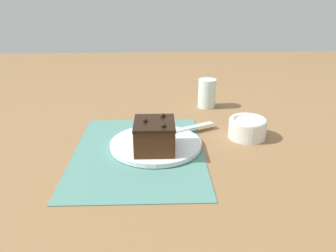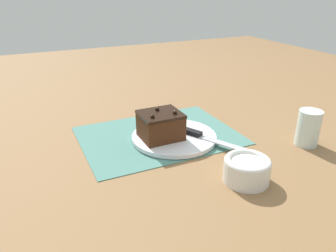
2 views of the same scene
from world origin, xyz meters
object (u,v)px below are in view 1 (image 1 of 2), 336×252
object	(u,v)px
cake_plate	(156,144)
serving_knife	(172,131)
drinking_glass	(207,93)
chocolate_cake	(154,135)
small_bowl	(247,127)

from	to	relation	value
cake_plate	serving_knife	distance (m)	0.08
drinking_glass	chocolate_cake	bearing A→B (deg)	-26.77
chocolate_cake	small_bowl	bearing A→B (deg)	110.45
serving_knife	small_bowl	xyz separation A→B (m)	(0.01, 0.22, 0.01)
chocolate_cake	drinking_glass	world-z (taller)	drinking_glass
drinking_glass	cake_plate	bearing A→B (deg)	-29.26
cake_plate	serving_knife	size ratio (longest dim) A/B	1.24
chocolate_cake	small_bowl	size ratio (longest dim) A/B	1.07
serving_knife	drinking_glass	distance (m)	0.30
serving_knife	small_bowl	size ratio (longest dim) A/B	1.86
drinking_glass	small_bowl	bearing A→B (deg)	16.35
cake_plate	chocolate_cake	size ratio (longest dim) A/B	2.15
serving_knife	drinking_glass	bearing A→B (deg)	124.98
chocolate_cake	small_bowl	distance (m)	0.29
chocolate_cake	serving_knife	bearing A→B (deg)	155.02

